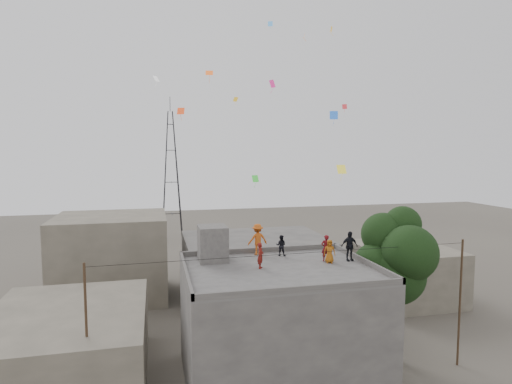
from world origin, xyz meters
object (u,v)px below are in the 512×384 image
at_px(stair_head_box, 213,243).
at_px(transmission_tower, 171,175).
at_px(person_dark_adult, 349,246).
at_px(tree, 397,258).
at_px(person_red_adult, 326,248).

xyz_separation_m(stair_head_box, transmission_tower, (-0.80, 37.40, 1.97)).
distance_m(stair_head_box, transmission_tower, 37.46).
distance_m(transmission_tower, person_dark_adult, 40.21).
relative_size(transmission_tower, person_dark_adult, 11.75).
bearing_deg(transmission_tower, stair_head_box, -88.77).
xyz_separation_m(tree, person_red_adult, (-4.31, 0.38, 0.75)).
height_order(stair_head_box, transmission_tower, transmission_tower).
height_order(person_red_adult, person_dark_adult, person_dark_adult).
bearing_deg(stair_head_box, person_red_adult, -14.59).
relative_size(stair_head_box, tree, 0.22).
height_order(stair_head_box, tree, tree).
xyz_separation_m(stair_head_box, tree, (10.57, -2.00, -1.00)).
bearing_deg(person_red_adult, stair_head_box, -9.15).
height_order(tree, person_dark_adult, tree).
distance_m(transmission_tower, person_red_adult, 39.72).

